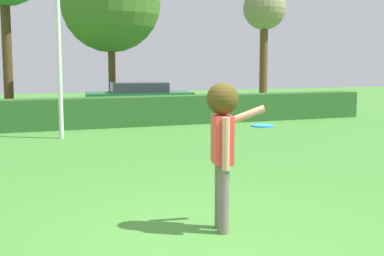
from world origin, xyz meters
The scene contains 8 objects.
ground_plane centered at (0.00, 0.00, 0.00)m, with size 60.00×60.00×0.00m, color #448533.
person centered at (0.24, 0.18, 1.20)m, with size 0.83×0.55×1.81m.
frisbee centered at (0.64, -0.05, 1.31)m, with size 0.27×0.27×0.02m.
lamppost centered at (-0.57, 8.85, 3.02)m, with size 0.24×0.24×5.42m.
hedge_row centered at (0.00, 10.92, 0.47)m, with size 20.94×0.90×0.94m, color #2A5825.
parked_car_green centered at (3.26, 14.80, 0.69)m, with size 4.40×2.30×1.25m.
birch_tree centered at (2.56, 16.58, 4.53)m, with size 4.19×4.19×6.64m.
bare_elm_tree centered at (9.28, 15.52, 4.27)m, with size 1.90×1.90×5.39m.
Camera 1 is at (-2.35, -5.45, 2.05)m, focal length 48.85 mm.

